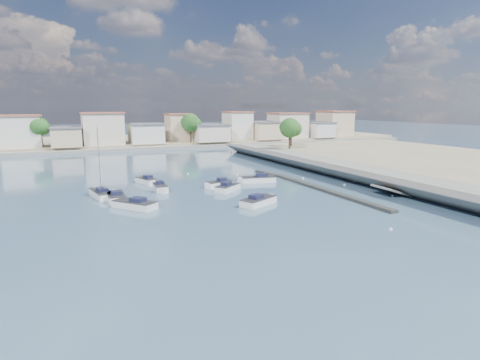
# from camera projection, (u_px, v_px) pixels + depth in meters

# --- Properties ---
(ground) EXTENTS (400.00, 400.00, 0.00)m
(ground) POSITION_uv_depth(u_px,v_px,m) (203.00, 165.00, 78.68)
(ground) COLOR #334B66
(ground) RESTS_ON ground
(seawall_walkway) EXTENTS (5.00, 90.00, 1.80)m
(seawall_walkway) POSITION_uv_depth(u_px,v_px,m) (374.00, 175.00, 61.64)
(seawall_walkway) COLOR slate
(seawall_walkway) RESTS_ON ground
(seawall_embankment) EXTENTS (49.65, 90.00, 2.90)m
(seawall_embankment) POSITION_uv_depth(u_px,v_px,m) (470.00, 167.00, 70.27)
(seawall_embankment) COLOR slate
(seawall_embankment) RESTS_ON ground
(breakwater) EXTENTS (2.00, 31.02, 0.35)m
(breakwater) POSITION_uv_depth(u_px,v_px,m) (311.00, 186.00, 56.86)
(breakwater) COLOR black
(breakwater) RESTS_ON ground
(far_shore_land) EXTENTS (160.00, 40.00, 1.40)m
(far_shore_land) POSITION_uv_depth(u_px,v_px,m) (149.00, 141.00, 125.28)
(far_shore_land) COLOR gray
(far_shore_land) RESTS_ON ground
(far_shore_quay) EXTENTS (160.00, 2.50, 0.80)m
(far_shore_quay) POSITION_uv_depth(u_px,v_px,m) (165.00, 148.00, 106.46)
(far_shore_quay) COLOR slate
(far_shore_quay) RESTS_ON ground
(far_town) EXTENTS (113.01, 12.80, 8.35)m
(far_town) POSITION_uv_depth(u_px,v_px,m) (197.00, 129.00, 115.24)
(far_town) COLOR beige
(far_town) RESTS_ON far_shore_land
(shore_trees) EXTENTS (74.56, 38.32, 7.92)m
(shore_trees) POSITION_uv_depth(u_px,v_px,m) (198.00, 126.00, 106.14)
(shore_trees) COLOR #38281E
(shore_trees) RESTS_ON ground
(motorboat_a) EXTENTS (4.82, 5.24, 1.48)m
(motorboat_a) POSITION_uv_depth(u_px,v_px,m) (133.00, 205.00, 45.23)
(motorboat_a) COLOR white
(motorboat_a) RESTS_ON ground
(motorboat_b) EXTENTS (4.47, 4.07, 1.48)m
(motorboat_b) POSITION_uv_depth(u_px,v_px,m) (229.00, 188.00, 54.59)
(motorboat_b) COLOR white
(motorboat_b) RESTS_ON ground
(motorboat_c) EXTENTS (5.81, 2.97, 1.48)m
(motorboat_c) POSITION_uv_depth(u_px,v_px,m) (256.00, 180.00, 60.64)
(motorboat_c) COLOR white
(motorboat_c) RESTS_ON ground
(motorboat_d) EXTENTS (4.46, 2.32, 1.48)m
(motorboat_d) POSITION_uv_depth(u_px,v_px,m) (218.00, 184.00, 56.87)
(motorboat_d) COLOR white
(motorboat_d) RESTS_ON ground
(motorboat_e) EXTENTS (2.08, 5.42, 1.48)m
(motorboat_e) POSITION_uv_depth(u_px,v_px,m) (116.00, 197.00, 49.11)
(motorboat_e) COLOR white
(motorboat_e) RESTS_ON ground
(motorboat_f) EXTENTS (2.91, 4.45, 1.48)m
(motorboat_f) POSITION_uv_depth(u_px,v_px,m) (146.00, 181.00, 59.66)
(motorboat_f) COLOR white
(motorboat_f) RESTS_ON ground
(motorboat_g) EXTENTS (1.81, 4.60, 1.48)m
(motorboat_g) POSITION_uv_depth(u_px,v_px,m) (161.00, 188.00, 54.42)
(motorboat_g) COLOR white
(motorboat_g) RESTS_ON ground
(motorboat_h) EXTENTS (5.35, 4.05, 1.48)m
(motorboat_h) POSITION_uv_depth(u_px,v_px,m) (260.00, 201.00, 46.94)
(motorboat_h) COLOR white
(motorboat_h) RESTS_ON ground
(sailboat) EXTENTS (2.72, 6.00, 9.00)m
(sailboat) POSITION_uv_depth(u_px,v_px,m) (101.00, 193.00, 50.80)
(sailboat) COLOR white
(sailboat) RESTS_ON ground
(mooring_buoys) EXTENTS (19.34, 37.72, 0.34)m
(mooring_buoys) POSITION_uv_depth(u_px,v_px,m) (297.00, 186.00, 57.33)
(mooring_buoys) COLOR white
(mooring_buoys) RESTS_ON ground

